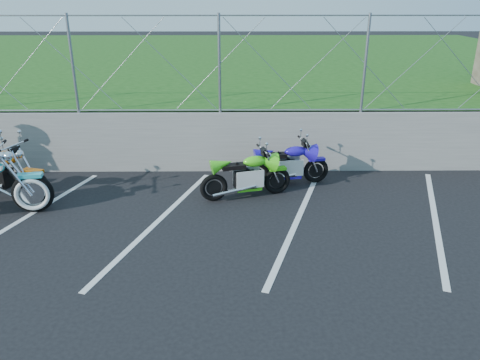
{
  "coord_description": "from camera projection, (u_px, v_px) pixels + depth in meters",
  "views": [
    {
      "loc": [
        1.33,
        -6.28,
        3.64
      ],
      "look_at": [
        1.4,
        1.3,
        0.62
      ],
      "focal_mm": 35.0,
      "sensor_mm": 36.0,
      "label": 1
    }
  ],
  "objects": [
    {
      "name": "ground",
      "position": [
        150.0,
        249.0,
        7.17
      ],
      "size": [
        90.0,
        90.0,
        0.0
      ],
      "primitive_type": "plane",
      "color": "black",
      "rests_on": "ground"
    },
    {
      "name": "retaining_wall",
      "position": [
        175.0,
        142.0,
        10.18
      ],
      "size": [
        30.0,
        0.22,
        1.3
      ],
      "primitive_type": "cube",
      "color": "slate",
      "rests_on": "ground"
    },
    {
      "name": "grass_field",
      "position": [
        204.0,
        71.0,
        19.47
      ],
      "size": [
        30.0,
        20.0,
        1.3
      ],
      "primitive_type": "cube",
      "color": "#1B4C14",
      "rests_on": "ground"
    },
    {
      "name": "chain_link_fence",
      "position": [
        171.0,
        64.0,
        9.57
      ],
      "size": [
        28.0,
        0.03,
        2.0
      ],
      "color": "gray",
      "rests_on": "retaining_wall"
    },
    {
      "name": "parking_lines",
      "position": [
        229.0,
        220.0,
        8.11
      ],
      "size": [
        18.29,
        4.31,
        0.01
      ],
      "color": "silver",
      "rests_on": "ground"
    },
    {
      "name": "naked_orange",
      "position": [
        1.0,
        175.0,
        8.83
      ],
      "size": [
        2.12,
        0.85,
        1.09
      ],
      "rotation": [
        0.0,
        0.0,
        -0.29
      ],
      "color": "black",
      "rests_on": "ground"
    },
    {
      "name": "sportbike_green",
      "position": [
        247.0,
        177.0,
        8.88
      ],
      "size": [
        1.76,
        0.69,
        0.93
      ],
      "rotation": [
        0.0,
        0.0,
        0.27
      ],
      "color": "black",
      "rests_on": "ground"
    },
    {
      "name": "sportbike_blue",
      "position": [
        288.0,
        166.0,
        9.46
      ],
      "size": [
        1.77,
        0.63,
        0.92
      ],
      "rotation": [
        0.0,
        0.0,
        0.18
      ],
      "color": "black",
      "rests_on": "ground"
    }
  ]
}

